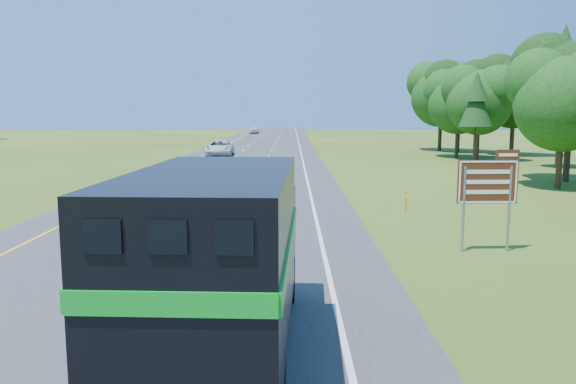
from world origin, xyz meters
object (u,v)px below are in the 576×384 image
at_px(horse_truck, 220,259).
at_px(far_car, 254,130).
at_px(exit_sign, 489,186).
at_px(white_suv, 220,148).

xyz_separation_m(horse_truck, far_car, (-7.20, 117.24, -1.18)).
distance_m(horse_truck, far_car, 117.47).
xyz_separation_m(horse_truck, exit_sign, (8.19, 8.91, 0.25)).
bearing_deg(white_suv, horse_truck, -84.73).
height_order(white_suv, far_car, white_suv).
relative_size(far_car, exit_sign, 1.41).
bearing_deg(far_car, horse_truck, -85.98).
relative_size(horse_truck, exit_sign, 2.43).
height_order(horse_truck, far_car, horse_truck).
relative_size(white_suv, exit_sign, 1.74).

